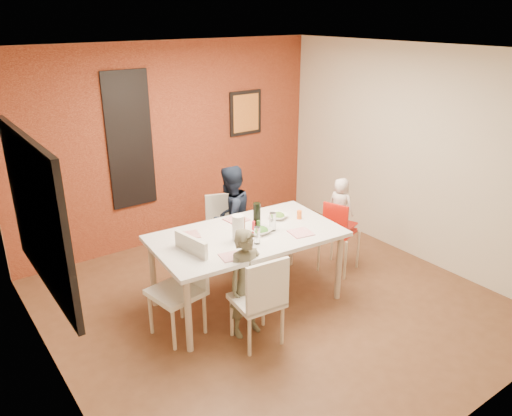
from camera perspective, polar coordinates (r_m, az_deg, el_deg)
ground at (r=5.68m, az=1.81°, el=-10.81°), size 4.50×4.50×0.00m
ceiling at (r=4.80m, az=2.21°, el=17.49°), size 4.50×4.50×0.02m
wall_back at (r=6.92m, az=-9.63°, el=7.17°), size 4.50×0.02×2.70m
wall_front at (r=3.74m, az=23.91°, el=-7.46°), size 4.50×0.02×2.70m
wall_left at (r=4.19m, az=-23.13°, el=-4.13°), size 0.02×4.50×2.70m
wall_right at (r=6.65m, az=17.56°, el=5.87°), size 0.02×4.50×2.70m
brick_accent_wall at (r=6.90m, az=-9.55°, el=7.13°), size 4.50×0.02×2.70m
picture_window_frame at (r=4.30m, az=-23.79°, el=-0.66°), size 0.05×1.70×1.30m
picture_window_pane at (r=4.31m, az=-23.60°, el=-0.62°), size 0.02×1.55×1.15m
glassblock_strip at (r=6.61m, az=-14.24°, el=7.48°), size 0.55×0.03×1.70m
glassblock_surround at (r=6.61m, az=-14.22°, el=7.47°), size 0.60×0.03×1.76m
art_print_frame at (r=7.41m, az=-1.21°, el=10.82°), size 0.54×0.03×0.64m
art_print_canvas at (r=7.40m, az=-1.14°, el=10.80°), size 0.44×0.01×0.54m
dining_table at (r=5.35m, az=-1.06°, el=-3.70°), size 2.08×1.27×0.83m
chair_near at (r=4.77m, az=0.59°, el=-10.14°), size 0.49×0.49×0.96m
chair_far at (r=6.44m, az=-3.84°, el=-1.87°), size 0.51×0.51×0.86m
chair_left at (r=5.02m, az=-8.34°, el=-8.27°), size 0.53×0.53×1.01m
high_chair at (r=6.16m, az=9.40°, el=-2.49°), size 0.49×0.49×0.93m
child_near at (r=4.93m, az=-1.03°, el=-8.58°), size 0.41×0.27×1.13m
child_far at (r=6.18m, az=-2.94°, el=-1.10°), size 0.75×0.65×1.32m
toddler at (r=6.06m, az=9.63°, el=0.37°), size 0.27×0.36×0.66m
plate_near_left at (r=4.84m, az=-2.91°, el=-5.57°), size 0.23×0.23×0.01m
plate_far_mid at (r=5.66m, az=-2.25°, el=-1.32°), size 0.25×0.25×0.01m
plate_near_right at (r=5.35m, az=5.15°, el=-2.83°), size 0.26×0.26×0.01m
plate_far_left at (r=5.32m, az=-7.61°, el=-3.07°), size 0.25×0.25×0.01m
salad_bowl_a at (r=5.32m, az=0.60°, el=-2.62°), size 0.22×0.22×0.05m
salad_bowl_b at (r=5.70m, az=2.55°, el=-0.95°), size 0.27×0.27×0.05m
wine_bottle at (r=5.35m, az=0.10°, el=-0.98°), size 0.08×0.08×0.31m
wine_glass_a at (r=5.06m, az=0.13°, el=-3.14°), size 0.06×0.06×0.18m
wine_glass_b at (r=5.36m, az=1.91°, el=-1.58°), size 0.07×0.07×0.20m
paper_towel_roll at (r=5.11m, az=-2.04°, el=-2.32°), size 0.12×0.12×0.28m
condiment_red at (r=5.31m, az=-0.28°, el=-2.19°), size 0.03×0.03×0.13m
condiment_green at (r=5.34m, az=0.27°, el=-2.10°), size 0.03×0.03×0.13m
condiment_brown at (r=5.36m, az=-1.45°, el=-1.88°), size 0.04×0.04×0.15m
sippy_cup at (r=5.70m, az=4.97°, el=-0.77°), size 0.06×0.06×0.10m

